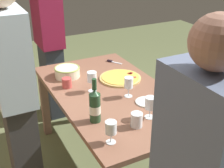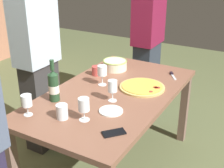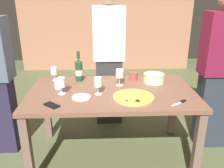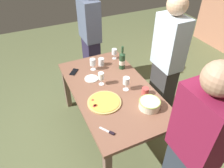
{
  "view_description": "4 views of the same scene",
  "coord_description": "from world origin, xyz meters",
  "views": [
    {
      "loc": [
        -1.98,
        1.01,
        1.91
      ],
      "look_at": [
        0.0,
        0.0,
        0.82
      ],
      "focal_mm": 48.6,
      "sensor_mm": 36.0,
      "label": 1
    },
    {
      "loc": [
        -1.93,
        -1.1,
        1.8
      ],
      "look_at": [
        0.0,
        0.0,
        0.82
      ],
      "focal_mm": 49.31,
      "sensor_mm": 36.0,
      "label": 2
    },
    {
      "loc": [
        -0.09,
        -2.14,
        1.63
      ],
      "look_at": [
        0.0,
        0.0,
        0.82
      ],
      "focal_mm": 38.28,
      "sensor_mm": 36.0,
      "label": 3
    },
    {
      "loc": [
        1.78,
        -0.83,
        2.35
      ],
      "look_at": [
        0.0,
        0.0,
        0.82
      ],
      "focal_mm": 34.28,
      "sensor_mm": 36.0,
      "label": 4
    }
  ],
  "objects": [
    {
      "name": "wine_bottle",
      "position": [
        -0.34,
        0.3,
        0.87
      ],
      "size": [
        0.08,
        0.08,
        0.32
      ],
      "color": "#234428",
      "rests_on": "dining_table"
    },
    {
      "name": "pizza_knife",
      "position": [
        0.58,
        -0.3,
        0.76
      ],
      "size": [
        0.15,
        0.11,
        0.02
      ],
      "color": "silver",
      "rests_on": "dining_table"
    },
    {
      "name": "wine_glass_far_right",
      "position": [
        0.08,
        0.14,
        0.87
      ],
      "size": [
        0.08,
        0.08,
        0.17
      ],
      "color": "white",
      "rests_on": "dining_table"
    },
    {
      "name": "wine_glass_by_bottle",
      "position": [
        -0.13,
        -0.08,
        0.86
      ],
      "size": [
        0.07,
        0.07,
        0.17
      ],
      "color": "white",
      "rests_on": "dining_table"
    },
    {
      "name": "person_host",
      "position": [
        1.12,
        0.19,
        0.88
      ],
      "size": [
        0.39,
        0.24,
        1.71
      ],
      "rotation": [
        0.0,
        0.0,
        -2.98
      ],
      "color": "#2C333F",
      "rests_on": "ground"
    },
    {
      "name": "dining_table",
      "position": [
        0.0,
        0.0,
        0.66
      ],
      "size": [
        1.6,
        0.9,
        0.75
      ],
      "color": "brown",
      "rests_on": "ground"
    },
    {
      "name": "wine_glass_near_pizza",
      "position": [
        -0.47,
        -0.06,
        0.86
      ],
      "size": [
        0.08,
        0.08,
        0.16
      ],
      "color": "white",
      "rests_on": "dining_table"
    },
    {
      "name": "person_guest_right",
      "position": [
        -0.01,
        0.76,
        0.9
      ],
      "size": [
        0.38,
        0.24,
        1.74
      ],
      "rotation": [
        0.0,
        0.0,
        -1.56
      ],
      "color": "#343232",
      "rests_on": "ground"
    },
    {
      "name": "wine_glass_far_left",
      "position": [
        -0.61,
        0.32,
        0.85
      ],
      "size": [
        0.07,
        0.07,
        0.15
      ],
      "color": "white",
      "rests_on": "dining_table"
    },
    {
      "name": "cell_phone",
      "position": [
        -0.52,
        -0.31,
        0.76
      ],
      "size": [
        0.15,
        0.15,
        0.01
      ],
      "primitive_type": "cube",
      "rotation": [
        0.0,
        0.0,
        0.86
      ],
      "color": "black",
      "rests_on": "dining_table"
    },
    {
      "name": "cup_amber",
      "position": [
        0.25,
        0.3,
        0.79
      ],
      "size": [
        0.08,
        0.08,
        0.08
      ],
      "primitive_type": "cylinder",
      "color": "#BD4641",
      "rests_on": "dining_table"
    },
    {
      "name": "person_guest_left",
      "position": [
        -1.21,
        0.18,
        0.85
      ],
      "size": [
        0.42,
        0.24,
        1.67
      ],
      "rotation": [
        0.0,
        0.0,
        -0.15
      ],
      "color": "#2A233F",
      "rests_on": "ground"
    },
    {
      "name": "pizza",
      "position": [
        0.19,
        -0.18,
        0.76
      ],
      "size": [
        0.37,
        0.37,
        0.03
      ],
      "color": "tan",
      "rests_on": "dining_table"
    },
    {
      "name": "ground_plane",
      "position": [
        0.0,
        0.0,
        0.0
      ],
      "size": [
        8.0,
        8.0,
        0.0
      ],
      "primitive_type": "plane",
      "color": "#5C6540"
    },
    {
      "name": "cup_ceramic",
      "position": [
        -0.53,
        0.08,
        0.8
      ],
      "size": [
        0.08,
        0.08,
        0.1
      ],
      "primitive_type": "cylinder",
      "color": "white",
      "rests_on": "dining_table"
    },
    {
      "name": "serving_bowl",
      "position": [
        0.45,
        0.23,
        0.8
      ],
      "size": [
        0.23,
        0.23,
        0.09
      ],
      "color": "silver",
      "rests_on": "dining_table"
    },
    {
      "name": "side_plate",
      "position": [
        -0.28,
        -0.15,
        0.76
      ],
      "size": [
        0.17,
        0.17,
        0.01
      ],
      "primitive_type": "cylinder",
      "color": "white",
      "rests_on": "dining_table"
    }
  ]
}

